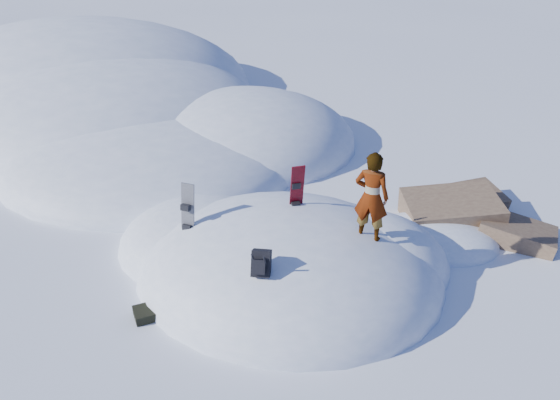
% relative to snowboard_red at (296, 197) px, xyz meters
% --- Properties ---
extents(ground, '(120.00, 120.00, 0.00)m').
position_rel_snowboard_red_xyz_m(ground, '(-0.00, -0.73, -1.64)').
color(ground, white).
rests_on(ground, ground).
extents(snow_mound, '(8.00, 6.00, 3.00)m').
position_rel_snowboard_red_xyz_m(snow_mound, '(-0.18, -0.49, -1.64)').
color(snow_mound, white).
rests_on(snow_mound, ground).
extents(snow_ridge, '(21.50, 18.50, 6.40)m').
position_rel_snowboard_red_xyz_m(snow_ridge, '(-10.44, 9.12, -1.64)').
color(snow_ridge, white).
rests_on(snow_ridge, ground).
extents(rock_outcrop, '(4.68, 4.41, 1.68)m').
position_rel_snowboard_red_xyz_m(rock_outcrop, '(3.71, 2.28, -1.63)').
color(rock_outcrop, '#7A6145').
rests_on(rock_outcrop, ground).
extents(snowboard_red, '(0.41, 0.40, 1.65)m').
position_rel_snowboard_red_xyz_m(snowboard_red, '(0.00, 0.00, 0.00)').
color(snowboard_red, '#B9091B').
rests_on(snowboard_red, snow_mound).
extents(snowboard_dark, '(0.34, 0.31, 1.66)m').
position_rel_snowboard_red_xyz_m(snowboard_dark, '(-2.21, -1.09, -0.30)').
color(snowboard_dark, black).
rests_on(snowboard_dark, snow_mound).
extents(backpack, '(0.41, 0.51, 0.61)m').
position_rel_snowboard_red_xyz_m(backpack, '(-0.09, -2.48, -0.20)').
color(backpack, black).
rests_on(backpack, snow_mound).
extents(gear_pile, '(0.93, 0.81, 0.25)m').
position_rel_snowboard_red_xyz_m(gear_pile, '(-2.29, -2.83, -1.52)').
color(gear_pile, black).
rests_on(gear_pile, ground).
extents(person, '(0.78, 0.57, 1.97)m').
position_rel_snowboard_red_xyz_m(person, '(1.73, -0.69, 0.57)').
color(person, slate).
rests_on(person, snow_mound).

